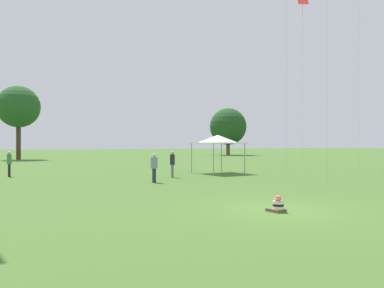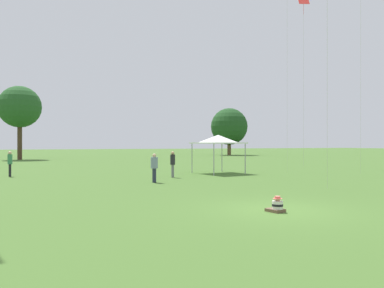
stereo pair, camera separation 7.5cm
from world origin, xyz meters
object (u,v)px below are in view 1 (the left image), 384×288
at_px(person_standing_1, 172,162).
at_px(distant_tree_0, 18,107).
at_px(person_standing_0, 154,166).
at_px(seated_toddler, 278,206).
at_px(person_standing_2, 9,161).
at_px(kite_1, 303,8).
at_px(canopy_tent, 218,139).
at_px(distant_tree_1, 228,127).

height_order(person_standing_1, distant_tree_0, distant_tree_0).
bearing_deg(distant_tree_0, person_standing_0, -76.86).
xyz_separation_m(seated_toddler, person_standing_1, (0.97, 13.00, 0.83)).
distance_m(seated_toddler, person_standing_2, 19.92).
bearing_deg(seated_toddler, kite_1, 36.63).
relative_size(person_standing_2, kite_1, 0.10).
distance_m(person_standing_1, kite_1, 22.62).
height_order(seated_toddler, canopy_tent, canopy_tent).
bearing_deg(person_standing_0, distant_tree_0, 154.52).
relative_size(seated_toddler, distant_tree_0, 0.06).
distance_m(seated_toddler, distant_tree_0, 49.04).
bearing_deg(seated_toddler, canopy_tent, 57.94).
distance_m(person_standing_1, person_standing_2, 11.01).
bearing_deg(kite_1, person_standing_1, -92.28).
relative_size(canopy_tent, distant_tree_1, 0.40).
bearing_deg(seated_toddler, person_standing_1, 72.96).
distance_m(person_standing_0, kite_1, 24.98).
bearing_deg(distant_tree_1, person_standing_2, -134.22).
xyz_separation_m(seated_toddler, kite_1, (16.90, 19.72, 15.40)).
bearing_deg(distant_tree_0, distant_tree_1, 11.47).
bearing_deg(person_standing_2, person_standing_0, -75.41).
xyz_separation_m(person_standing_2, kite_1, (25.86, 1.95, 14.57)).
relative_size(seated_toddler, distant_tree_1, 0.07).
height_order(person_standing_0, kite_1, kite_1).
bearing_deg(person_standing_1, kite_1, -17.32).
bearing_deg(person_standing_2, kite_1, -27.96).
xyz_separation_m(seated_toddler, canopy_tent, (5.21, 14.89, 2.33)).
relative_size(seated_toddler, person_standing_2, 0.36).
xyz_separation_m(person_standing_1, distant_tree_1, (26.34, 42.05, 4.57)).
distance_m(canopy_tent, distant_tree_1, 45.94).
distance_m(kite_1, distant_tree_1, 38.15).
relative_size(distant_tree_0, distant_tree_1, 1.12).
height_order(person_standing_1, canopy_tent, canopy_tent).
distance_m(person_standing_0, distant_tree_0, 38.69).
bearing_deg(kite_1, canopy_tent, -92.70).
relative_size(person_standing_1, distant_tree_1, 0.19).
xyz_separation_m(person_standing_1, person_standing_2, (-9.92, 4.78, 0.01)).
bearing_deg(distant_tree_1, distant_tree_0, -168.53).
bearing_deg(distant_tree_0, kite_1, -46.23).
bearing_deg(kite_1, person_standing_0, -87.65).
xyz_separation_m(person_standing_0, distant_tree_1, (28.37, 44.67, 4.63)).
height_order(kite_1, distant_tree_1, kite_1).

